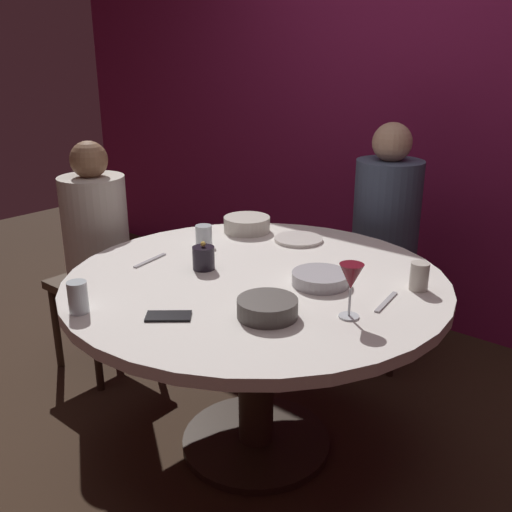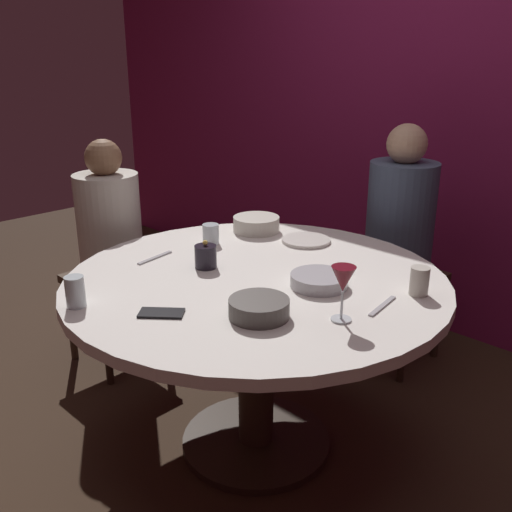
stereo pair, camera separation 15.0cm
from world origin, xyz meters
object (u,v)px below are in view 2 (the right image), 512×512
(dining_table, at_px, (256,312))
(cup_by_left_diner, at_px, (211,234))
(dinner_plate, at_px, (306,240))
(cup_near_candle, at_px, (419,281))
(wine_glass, at_px, (343,282))
(bowl_serving_large, at_px, (319,280))
(candle_holder, at_px, (206,256))
(bowl_salad_center, at_px, (259,308))
(cup_by_right_diner, at_px, (75,292))
(cell_phone, at_px, (161,313))
(seated_diner_back, at_px, (400,221))
(bowl_small_white, at_px, (256,224))
(seated_diner_left, at_px, (110,230))

(dining_table, relative_size, cup_by_left_diner, 16.29)
(dinner_plate, height_order, cup_near_candle, cup_near_candle)
(wine_glass, distance_m, bowl_serving_large, 0.29)
(candle_holder, xyz_separation_m, bowl_salad_center, (0.45, -0.17, -0.02))
(bowl_salad_center, height_order, cup_by_right_diner, cup_by_right_diner)
(dining_table, xyz_separation_m, cell_phone, (0.01, -0.44, 0.15))
(dining_table, relative_size, cell_phone, 10.01)
(bowl_serving_large, height_order, cup_by_left_diner, cup_by_left_diner)
(seated_diner_back, relative_size, wine_glass, 6.86)
(bowl_salad_center, xyz_separation_m, cup_by_left_diner, (-0.65, 0.37, 0.01))
(dining_table, relative_size, bowl_small_white, 6.62)
(wine_glass, height_order, dinner_plate, wine_glass)
(bowl_salad_center, bearing_deg, seated_diner_back, 101.15)
(bowl_salad_center, xyz_separation_m, cup_by_right_diner, (-0.48, -0.36, 0.02))
(dinner_plate, xyz_separation_m, bowl_serving_large, (0.35, -0.35, 0.02))
(seated_diner_left, bearing_deg, bowl_salad_center, -10.78)
(bowl_serving_large, bearing_deg, cup_by_right_diner, -123.75)
(wine_glass, bearing_deg, seated_diner_back, 112.28)
(seated_diner_left, bearing_deg, candle_holder, -4.84)
(cell_phone, xyz_separation_m, cup_near_candle, (0.50, 0.70, 0.05))
(wine_glass, distance_m, cup_by_right_diner, 0.85)
(seated_diner_back, bearing_deg, cup_near_candle, 34.83)
(bowl_salad_center, bearing_deg, wine_glass, 38.79)
(dining_table, distance_m, cup_near_candle, 0.61)
(candle_holder, bearing_deg, seated_diner_left, 175.16)
(bowl_small_white, bearing_deg, cell_phone, -64.30)
(cell_phone, distance_m, bowl_serving_large, 0.57)
(seated_diner_left, bearing_deg, cup_by_left_diner, 13.20)
(wine_glass, relative_size, bowl_serving_large, 0.87)
(seated_diner_left, xyz_separation_m, cup_near_candle, (1.50, 0.27, 0.08))
(bowl_serving_large, bearing_deg, candle_holder, -159.96)
(candle_holder, height_order, bowl_small_white, candle_holder)
(seated_diner_back, bearing_deg, dining_table, 0.00)
(candle_holder, distance_m, bowl_small_white, 0.51)
(bowl_small_white, height_order, cup_near_candle, cup_near_candle)
(dinner_plate, relative_size, cell_phone, 1.51)
(cell_phone, bearing_deg, seated_diner_back, 139.61)
(cell_phone, xyz_separation_m, bowl_salad_center, (0.23, 0.20, 0.03))
(bowl_serving_large, xyz_separation_m, cup_by_left_diner, (-0.63, 0.05, 0.02))
(seated_diner_back, relative_size, bowl_salad_center, 6.33)
(candle_holder, xyz_separation_m, cell_phone, (0.21, -0.37, -0.04))
(cell_phone, bearing_deg, cup_by_right_diner, -98.30)
(bowl_salad_center, bearing_deg, candle_holder, 159.34)
(dining_table, distance_m, bowl_salad_center, 0.38)
(seated_diner_left, relative_size, bowl_salad_center, 5.98)
(cell_phone, height_order, cup_by_left_diner, cup_by_left_diner)
(cell_phone, relative_size, cup_by_right_diner, 1.36)
(dining_table, xyz_separation_m, candle_holder, (-0.20, -0.07, 0.19))
(cell_phone, bearing_deg, candle_holder, 169.22)
(dinner_plate, distance_m, cell_phone, 0.89)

